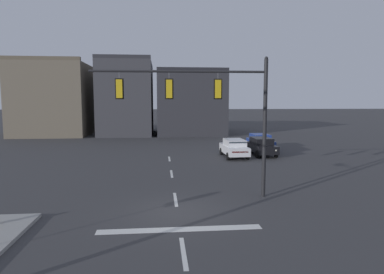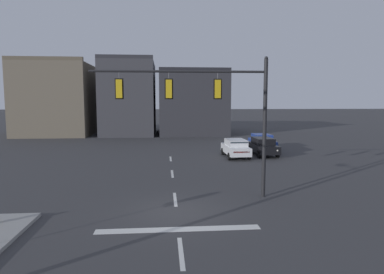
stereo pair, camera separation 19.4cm
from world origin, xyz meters
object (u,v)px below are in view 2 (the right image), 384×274
signal_mast_near_side (209,102)px  car_lot_nearside (236,148)px  car_lot_farside (263,146)px  car_lot_middle (262,142)px

signal_mast_near_side → car_lot_nearside: (4.01, 12.15, -4.07)m
signal_mast_near_side → car_lot_farside: bearing=62.5°
car_lot_nearside → car_lot_middle: bearing=49.1°
car_lot_nearside → car_lot_middle: same height
signal_mast_near_side → car_lot_nearside: bearing=71.7°
signal_mast_near_side → car_lot_nearside: size_ratio=1.97×
signal_mast_near_side → car_lot_farside: 15.27m
signal_mast_near_side → car_lot_middle: size_ratio=1.98×
signal_mast_near_side → car_lot_farside: signal_mast_near_side is taller
car_lot_middle → car_lot_farside: size_ratio=1.00×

